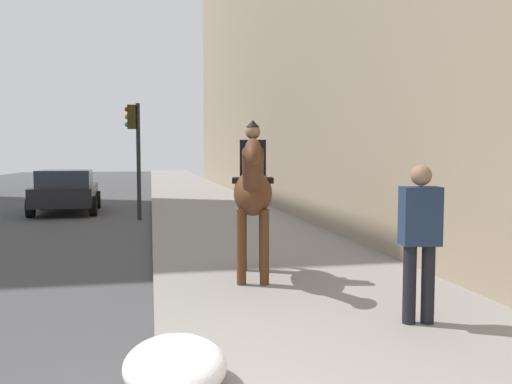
# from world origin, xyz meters

# --- Properties ---
(mounted_horse_near) EXTENTS (2.14, 0.84, 2.31)m
(mounted_horse_near) POSITION_xyz_m (4.15, -1.43, 1.41)
(mounted_horse_near) COLOR #4C2B16
(mounted_horse_near) RESTS_ON sidewalk_slab
(pedestrian_greeting) EXTENTS (0.32, 0.44, 1.70)m
(pedestrian_greeting) POSITION_xyz_m (1.80, -2.78, 1.10)
(pedestrian_greeting) COLOR black
(pedestrian_greeting) RESTS_ON sidewalk_slab
(car_near_lane) EXTENTS (3.99, 2.22, 1.44)m
(car_near_lane) POSITION_xyz_m (14.91, 2.80, 0.75)
(car_near_lane) COLOR black
(car_near_lane) RESTS_ON ground
(traffic_light_near_curb) EXTENTS (0.20, 0.44, 3.44)m
(traffic_light_near_curb) POSITION_xyz_m (12.45, 0.46, 2.33)
(traffic_light_near_curb) COLOR black
(traffic_light_near_curb) RESTS_ON ground
(snow_pile_near) EXTENTS (1.04, 0.80, 0.36)m
(snow_pile_near) POSITION_xyz_m (0.77, -0.15, 0.30)
(snow_pile_near) COLOR white
(snow_pile_near) RESTS_ON sidewalk_slab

